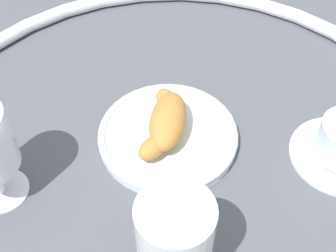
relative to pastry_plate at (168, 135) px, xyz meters
name	(u,v)px	position (x,y,z in m)	size (l,w,h in m)	color
ground_plane	(176,155)	(-0.03, -0.01, -0.01)	(2.20, 2.20, 0.00)	#4C4F56
table_chrome_rim	(176,150)	(-0.03, -0.01, 0.00)	(0.77, 0.77, 0.02)	silver
pastry_plate	(168,135)	(0.00, 0.00, 0.00)	(0.19, 0.19, 0.02)	silver
croissant_large	(166,121)	(0.00, 0.00, 0.03)	(0.13, 0.09, 0.04)	#BC7A38
juice_glass_right	(175,236)	(-0.19, 0.02, 0.08)	(0.08, 0.08, 0.14)	white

